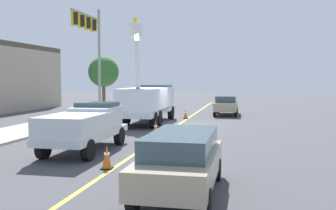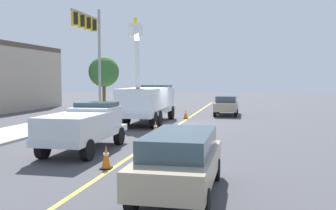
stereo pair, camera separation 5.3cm
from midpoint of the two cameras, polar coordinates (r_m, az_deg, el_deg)
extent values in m
plane|color=#47474C|center=(26.54, 1.76, -2.90)|extent=(120.00, 120.00, 0.00)
cube|color=#B2ADA3|center=(29.23, -14.91, -2.28)|extent=(60.06, 9.49, 0.12)
cube|color=yellow|center=(26.54, 1.76, -2.89)|extent=(49.77, 5.08, 0.01)
cube|color=white|center=(27.15, -2.99, -0.84)|extent=(8.41, 3.30, 0.36)
cube|color=white|center=(29.64, -1.70, 1.06)|extent=(2.84, 2.60, 1.60)
cube|color=#384C56|center=(29.81, -1.62, 2.42)|extent=(2.00, 2.27, 0.64)
cube|color=white|center=(26.16, -3.55, 0.56)|extent=(5.47, 3.00, 1.80)
cube|color=white|center=(25.33, -4.55, 6.07)|extent=(1.53, 0.62, 3.17)
cube|color=white|center=(27.27, -4.74, 10.42)|extent=(2.45, 0.83, 1.46)
cube|color=white|center=(28.48, -4.85, 11.07)|extent=(0.90, 0.90, 0.90)
cube|color=yellow|center=(28.56, -4.85, 12.27)|extent=(0.36, 0.24, 0.60)
cylinder|color=black|center=(30.24, -3.66, -1.07)|extent=(1.07, 0.44, 1.04)
cylinder|color=black|center=(29.72, 0.52, -1.15)|extent=(1.07, 0.44, 1.04)
cylinder|color=black|center=(26.10, -6.21, -1.89)|extent=(1.07, 0.44, 1.04)
cylinder|color=black|center=(25.49, -1.39, -2.00)|extent=(1.07, 0.44, 1.04)
cylinder|color=black|center=(24.86, -7.15, -2.18)|extent=(1.07, 0.44, 1.04)
cylinder|color=black|center=(24.22, -2.10, -2.31)|extent=(1.07, 0.44, 1.04)
cube|color=silver|center=(17.05, -12.31, -4.27)|extent=(5.78, 2.64, 0.30)
cube|color=silver|center=(18.10, -10.74, -2.02)|extent=(2.20, 2.12, 1.10)
cube|color=#384C56|center=(18.25, -10.52, -0.46)|extent=(1.51, 1.89, 0.56)
cube|color=silver|center=(16.09, -13.79, -3.34)|extent=(3.55, 2.42, 1.10)
cylinder|color=black|center=(19.15, -12.62, -4.38)|extent=(0.87, 0.38, 0.84)
cylinder|color=black|center=(18.45, -7.25, -4.62)|extent=(0.87, 0.38, 0.84)
cylinder|color=black|center=(15.90, -18.16, -6.17)|extent=(0.87, 0.38, 0.84)
cylinder|color=black|center=(15.06, -11.87, -6.62)|extent=(0.87, 0.38, 0.84)
cube|color=tan|center=(33.56, 8.78, -0.15)|extent=(4.96, 2.36, 0.70)
cube|color=#384C56|center=(33.67, 8.80, 0.88)|extent=(3.60, 2.00, 0.60)
cylinder|color=black|center=(31.93, 10.15, -1.19)|extent=(0.70, 0.31, 0.68)
cylinder|color=black|center=(32.03, 7.09, -1.14)|extent=(0.70, 0.31, 0.68)
cylinder|color=black|center=(35.18, 10.30, -0.72)|extent=(0.70, 0.31, 0.68)
cylinder|color=black|center=(35.27, 7.53, -0.68)|extent=(0.70, 0.31, 0.68)
cube|color=tan|center=(10.52, 1.90, -9.07)|extent=(4.96, 2.36, 0.70)
cube|color=#384C56|center=(10.54, 2.04, -5.71)|extent=(3.60, 2.00, 0.60)
cylinder|color=black|center=(8.96, 5.59, -14.40)|extent=(0.70, 0.31, 0.68)
cylinder|color=black|center=(9.29, -5.26, -13.72)|extent=(0.70, 0.31, 0.68)
cylinder|color=black|center=(12.09, 7.30, -9.56)|extent=(0.70, 0.31, 0.68)
cylinder|color=black|center=(12.34, -0.75, -9.26)|extent=(0.70, 0.31, 0.68)
cube|color=black|center=(13.71, -9.12, -9.34)|extent=(0.40, 0.40, 0.04)
cone|color=orange|center=(13.62, -9.14, -7.60)|extent=(0.32, 0.32, 0.81)
cylinder|color=white|center=(13.61, -9.14, -7.27)|extent=(0.20, 0.20, 0.08)
cube|color=black|center=(21.71, -1.82, -4.37)|extent=(0.40, 0.40, 0.04)
cone|color=orange|center=(21.66, -1.82, -3.36)|extent=(0.32, 0.32, 0.73)
cylinder|color=white|center=(21.65, -1.82, -3.17)|extent=(0.20, 0.20, 0.08)
cube|color=black|center=(30.29, 2.73, -2.01)|extent=(0.40, 0.40, 0.04)
cone|color=orange|center=(30.25, 2.73, -1.31)|extent=(0.32, 0.32, 0.70)
cylinder|color=white|center=(30.24, 2.73, -1.18)|extent=(0.20, 0.20, 0.08)
cylinder|color=gray|center=(32.43, -10.17, 6.15)|extent=(0.22, 0.22, 8.89)
cube|color=gray|center=(30.46, -12.08, 13.00)|extent=(5.06, 0.66, 0.16)
cube|color=gold|center=(31.66, -11.02, 11.66)|extent=(0.17, 0.57, 1.00)
cube|color=black|center=(31.62, -10.84, 11.68)|extent=(0.23, 0.34, 0.84)
cube|color=gold|center=(30.63, -11.85, 11.92)|extent=(0.17, 0.57, 1.00)
cube|color=black|center=(30.59, -11.68, 11.93)|extent=(0.23, 0.34, 0.84)
cube|color=gold|center=(29.61, -12.75, 12.18)|extent=(0.17, 0.57, 1.00)
cube|color=black|center=(29.57, -12.56, 12.20)|extent=(0.23, 0.34, 0.84)
cube|color=gold|center=(28.60, -13.71, 12.46)|extent=(0.17, 0.57, 1.00)
cube|color=black|center=(28.56, -13.52, 12.48)|extent=(0.23, 0.34, 0.84)
cylinder|color=brown|center=(37.75, -9.50, 1.22)|extent=(0.32, 0.32, 2.81)
sphere|color=#33662D|center=(37.72, -9.55, 4.93)|extent=(2.96, 2.96, 2.96)
camera|label=1|loc=(0.03, -89.94, 0.00)|focal=40.70mm
camera|label=2|loc=(0.03, 90.06, 0.00)|focal=40.70mm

